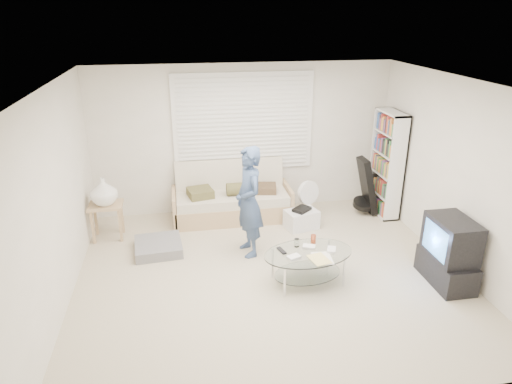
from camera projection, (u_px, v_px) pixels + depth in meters
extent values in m
plane|color=#B8A98F|center=(269.00, 274.00, 6.07)|extent=(5.00, 5.00, 0.00)
cube|color=beige|center=(243.00, 139.00, 7.66)|extent=(5.00, 0.02, 2.50)
cube|color=beige|center=(329.00, 290.00, 3.55)|extent=(5.00, 0.02, 2.50)
cube|color=beige|center=(56.00, 201.00, 5.20)|extent=(0.02, 4.50, 2.50)
cube|color=beige|center=(456.00, 175.00, 6.00)|extent=(0.02, 4.50, 2.50)
cube|color=white|center=(272.00, 84.00, 5.14)|extent=(5.00, 4.50, 0.02)
cube|color=white|center=(243.00, 122.00, 7.52)|extent=(2.32, 0.06, 1.62)
cube|color=black|center=(244.00, 122.00, 7.50)|extent=(2.20, 0.01, 1.50)
cube|color=silver|center=(244.00, 123.00, 7.48)|extent=(2.16, 0.04, 1.50)
cube|color=silver|center=(244.00, 122.00, 7.50)|extent=(2.32, 0.08, 1.62)
cube|color=tan|center=(232.00, 210.00, 7.64)|extent=(1.89, 0.76, 0.30)
cube|color=beige|center=(232.00, 198.00, 7.54)|extent=(1.82, 0.70, 0.15)
cube|color=beige|center=(229.00, 175.00, 7.73)|extent=(1.82, 0.21, 0.58)
cube|color=tan|center=(175.00, 208.00, 7.45)|extent=(0.06, 0.76, 0.53)
cube|color=tan|center=(287.00, 200.00, 7.75)|extent=(0.06, 0.76, 0.53)
cube|color=#4B4628|center=(200.00, 193.00, 7.37)|extent=(0.45, 0.45, 0.13)
cylinder|color=#4B4628|center=(241.00, 189.00, 7.44)|extent=(0.47, 0.21, 0.21)
cube|color=#453522|center=(266.00, 188.00, 7.58)|extent=(0.39, 0.39, 0.11)
cube|color=slate|center=(158.00, 247.00, 6.63)|extent=(0.71, 0.71, 0.15)
cube|color=tan|center=(106.00, 205.00, 6.84)|extent=(0.49, 0.40, 0.04)
cube|color=tan|center=(93.00, 227.00, 6.78)|extent=(0.04, 0.04, 0.53)
cube|color=tan|center=(120.00, 225.00, 6.84)|extent=(0.04, 0.04, 0.53)
cube|color=tan|center=(96.00, 219.00, 7.05)|extent=(0.04, 0.04, 0.53)
cube|color=tan|center=(122.00, 217.00, 7.11)|extent=(0.04, 0.04, 0.53)
imported|color=white|center=(104.00, 191.00, 6.76)|extent=(0.40, 0.40, 0.42)
cube|color=white|center=(387.00, 164.00, 7.60)|extent=(0.28, 0.74, 1.76)
cube|color=black|center=(367.00, 186.00, 7.69)|extent=(0.34, 0.35, 0.98)
cylinder|color=black|center=(363.00, 204.00, 7.80)|extent=(0.35, 0.37, 0.18)
cylinder|color=white|center=(307.00, 217.00, 7.72)|extent=(0.27, 0.27, 0.03)
cylinder|color=white|center=(308.00, 207.00, 7.65)|extent=(0.04, 0.04, 0.34)
cylinder|color=white|center=(309.00, 192.00, 7.55)|extent=(0.41, 0.28, 0.40)
cylinder|color=white|center=(309.00, 192.00, 7.55)|extent=(0.12, 0.10, 0.10)
cube|color=white|center=(301.00, 219.00, 7.31)|extent=(0.57, 0.46, 0.30)
cube|color=black|center=(302.00, 209.00, 7.25)|extent=(0.34, 0.33, 0.05)
cube|color=black|center=(446.00, 269.00, 5.85)|extent=(0.44, 0.81, 0.36)
cube|color=black|center=(452.00, 239.00, 5.68)|extent=(0.45, 0.68, 0.52)
cube|color=#61B3F5|center=(436.00, 240.00, 5.65)|extent=(0.02, 0.52, 0.40)
ellipsoid|color=silver|center=(308.00, 253.00, 5.75)|extent=(1.24, 0.87, 0.02)
ellipsoid|color=silver|center=(307.00, 273.00, 5.86)|extent=(0.94, 0.67, 0.01)
cylinder|color=silver|center=(285.00, 283.00, 5.52)|extent=(0.03, 0.03, 0.40)
cylinder|color=silver|center=(344.00, 272.00, 5.74)|extent=(0.03, 0.03, 0.40)
cylinder|color=silver|center=(272.00, 264.00, 5.93)|extent=(0.03, 0.03, 0.40)
cylinder|color=silver|center=(328.00, 255.00, 6.15)|extent=(0.03, 0.03, 0.40)
cube|color=white|center=(294.00, 257.00, 5.61)|extent=(0.19, 0.16, 0.04)
cube|color=white|center=(309.00, 247.00, 5.85)|extent=(0.19, 0.16, 0.04)
cube|color=white|center=(331.00, 250.00, 5.78)|extent=(0.16, 0.19, 0.04)
cylinder|color=silver|center=(297.00, 243.00, 5.88)|extent=(0.07, 0.07, 0.11)
cylinder|color=#CD5933|center=(313.00, 239.00, 5.96)|extent=(0.07, 0.07, 0.12)
cube|color=black|center=(282.00, 251.00, 5.77)|extent=(0.10, 0.19, 0.02)
cube|color=white|center=(322.00, 258.00, 5.61)|extent=(0.26, 0.33, 0.01)
cube|color=#E7D275|center=(319.00, 259.00, 5.58)|extent=(0.26, 0.32, 0.01)
imported|color=#344B6D|center=(249.00, 202.00, 6.33)|extent=(0.48, 0.64, 1.59)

